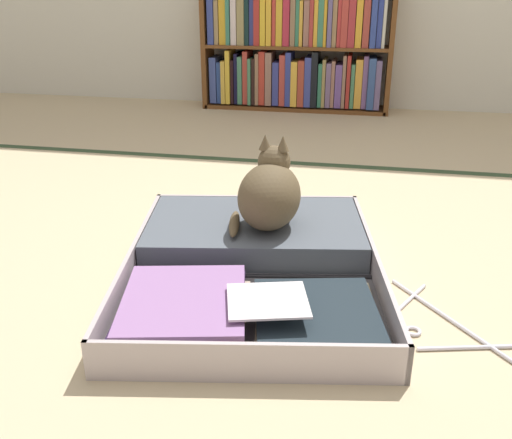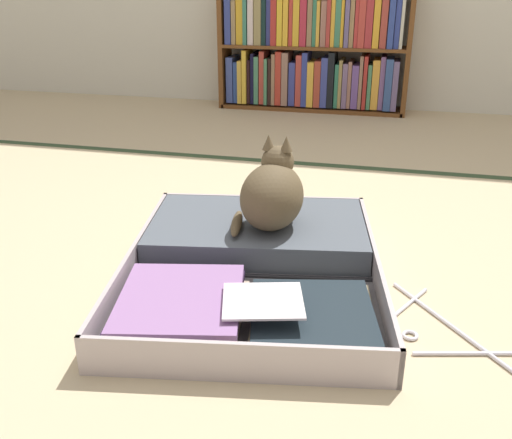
{
  "view_description": "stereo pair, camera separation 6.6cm",
  "coord_description": "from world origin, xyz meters",
  "px_view_note": "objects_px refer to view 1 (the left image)",
  "views": [
    {
      "loc": [
        0.28,
        -1.48,
        0.82
      ],
      "look_at": [
        0.01,
        -0.07,
        0.2
      ],
      "focal_mm": 40.11,
      "sensor_mm": 36.0,
      "label": 1
    },
    {
      "loc": [
        0.35,
        -1.47,
        0.82
      ],
      "look_at": [
        0.01,
        -0.07,
        0.2
      ],
      "focal_mm": 40.11,
      "sensor_mm": 36.0,
      "label": 2
    }
  ],
  "objects_px": {
    "bookshelf": "(296,50)",
    "clothes_hanger": "(438,323)",
    "black_cat": "(270,194)",
    "open_suitcase": "(250,258)"
  },
  "relations": [
    {
      "from": "bookshelf",
      "to": "clothes_hanger",
      "type": "relative_size",
      "value": 3.38
    },
    {
      "from": "bookshelf",
      "to": "black_cat",
      "type": "bearing_deg",
      "value": -84.55
    },
    {
      "from": "black_cat",
      "to": "clothes_hanger",
      "type": "relative_size",
      "value": 0.78
    },
    {
      "from": "clothes_hanger",
      "to": "bookshelf",
      "type": "bearing_deg",
      "value": 105.74
    },
    {
      "from": "clothes_hanger",
      "to": "open_suitcase",
      "type": "bearing_deg",
      "value": 160.2
    },
    {
      "from": "open_suitcase",
      "to": "bookshelf",
      "type": "bearing_deg",
      "value": 94.24
    },
    {
      "from": "bookshelf",
      "to": "clothes_hanger",
      "type": "xyz_separation_m",
      "value": [
        0.69,
        -2.46,
        -0.37
      ]
    },
    {
      "from": "bookshelf",
      "to": "open_suitcase",
      "type": "distance_m",
      "value": 2.3
    },
    {
      "from": "bookshelf",
      "to": "open_suitcase",
      "type": "bearing_deg",
      "value": -85.76
    },
    {
      "from": "bookshelf",
      "to": "clothes_hanger",
      "type": "distance_m",
      "value": 2.58
    }
  ]
}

